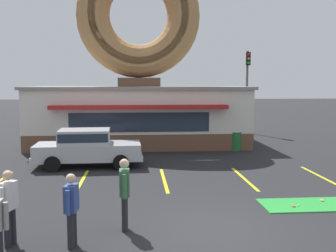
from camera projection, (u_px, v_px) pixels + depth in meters
ground_plane at (216, 229)px, 9.56m from camera, size 160.00×160.00×0.00m
donut_shop_building at (139, 80)px, 22.84m from camera, size 12.30×6.75×10.96m
putting_mat at (335, 204)px, 11.51m from camera, size 4.35×1.32×0.03m
mini_donut_mid_left at (293, 206)px, 11.22m from camera, size 0.13×0.13×0.04m
mini_donut_mid_centre at (322, 200)px, 11.77m from camera, size 0.13×0.13×0.04m
golf_ball at (298, 205)px, 11.28m from camera, size 0.04×0.04×0.04m
car_silver at (87, 146)px, 16.70m from camera, size 4.62×2.11×1.60m
pedestrian_blue_sweater_man at (9, 204)px, 8.52m from camera, size 0.33×0.58×1.68m
pedestrian_hooded_kid at (125, 191)px, 9.41m from camera, size 0.25×0.60×1.75m
pedestrian_beanie_man at (71, 207)px, 8.44m from camera, size 0.29×0.59×1.62m
trash_bin at (236, 141)px, 20.81m from camera, size 0.57×0.57×0.97m
traffic_light_pole at (247, 81)px, 27.63m from camera, size 0.28×0.47×5.80m
parking_stripe_left at (82, 182)px, 14.21m from camera, size 0.12×3.60×0.01m
parking_stripe_mid_left at (164, 180)px, 14.45m from camera, size 0.12×3.60×0.01m
parking_stripe_centre at (244, 178)px, 14.68m from camera, size 0.12×3.60×0.01m
parking_stripe_mid_right at (321, 177)px, 14.92m from camera, size 0.12×3.60×0.01m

